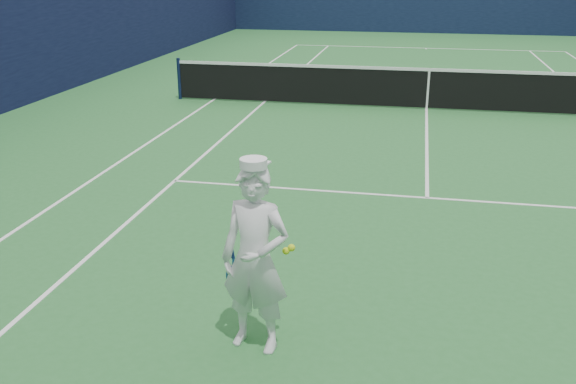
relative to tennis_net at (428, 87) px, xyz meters
name	(u,v)px	position (x,y,z in m)	size (l,w,h in m)	color
ground	(426,109)	(0.00, 0.00, -0.55)	(80.00, 80.00, 0.00)	#27682F
court_markings	(426,109)	(0.00, 0.00, -0.55)	(11.03, 23.83, 0.01)	white
windscreen_fence	(433,26)	(0.00, 0.00, 1.45)	(20.12, 36.12, 4.00)	#0E1835
tennis_net	(428,87)	(0.00, 0.00, 0.00)	(12.88, 0.09, 1.07)	#141E4C
tennis_player	(255,259)	(-1.60, -10.81, 0.35)	(0.75, 0.59, 1.86)	white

